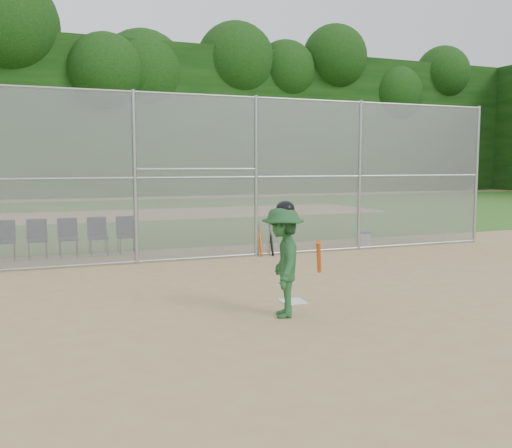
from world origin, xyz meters
name	(u,v)px	position (x,y,z in m)	size (l,w,h in m)	color
ground	(312,305)	(0.00, 0.00, 0.00)	(100.00, 100.00, 0.00)	tan
grass_strip	(130,215)	(0.00, 18.00, 0.01)	(100.00, 100.00, 0.00)	#30641E
dirt_patch_far	(130,215)	(0.00, 18.00, 0.01)	(24.00, 24.00, 0.00)	tan
backstop_fence	(218,174)	(0.00, 5.00, 2.07)	(16.09, 0.09, 4.00)	gray
treeline	(121,97)	(0.00, 20.00, 5.50)	(81.00, 60.00, 11.00)	black
home_plate	(293,301)	(-0.21, 0.30, 0.01)	(0.39, 0.39, 0.02)	white
batter_at_plate	(283,261)	(-0.75, -0.47, 0.86)	(1.08, 1.34, 1.77)	#215228
water_cooler	(365,239)	(4.61, 5.61, 0.20)	(0.31, 0.31, 0.39)	white
spare_bats	(266,239)	(1.26, 4.98, 0.42)	(0.36, 0.31, 0.84)	#D84C14
chair_1	(5,241)	(-4.86, 6.64, 0.48)	(0.54, 0.52, 0.96)	black
chair_2	(37,239)	(-4.13, 6.64, 0.48)	(0.54, 0.52, 0.96)	black
chair_3	(68,238)	(-3.41, 6.64, 0.48)	(0.54, 0.52, 0.96)	black
chair_4	(98,236)	(-2.68, 6.64, 0.48)	(0.54, 0.52, 0.96)	black
chair_5	(127,235)	(-1.96, 6.64, 0.48)	(0.54, 0.52, 0.96)	black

